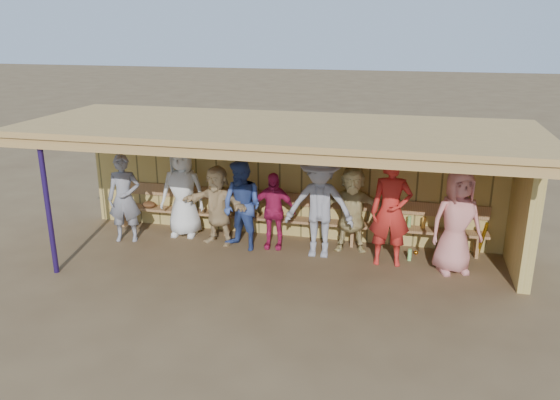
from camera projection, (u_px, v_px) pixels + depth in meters
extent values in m
plane|color=brown|center=(276.00, 260.00, 10.03)|extent=(90.00, 90.00, 0.00)
imported|color=gray|center=(124.00, 198.00, 10.70)|extent=(0.73, 0.57, 1.75)
imported|color=silver|center=(183.00, 192.00, 10.97)|extent=(0.94, 0.65, 1.85)
imported|color=#334A8E|center=(242.00, 206.00, 10.29)|extent=(1.04, 0.94, 1.73)
imported|color=#B51D4E|center=(273.00, 211.00, 10.39)|extent=(0.90, 0.42, 1.50)
imported|color=gray|center=(320.00, 206.00, 9.94)|extent=(1.29, 0.77, 1.96)
imported|color=#D5BE78|center=(352.00, 209.00, 10.24)|extent=(1.57, 0.64, 1.65)
imported|color=red|center=(391.00, 212.00, 9.59)|extent=(0.77, 0.54, 1.98)
imported|color=tan|center=(456.00, 222.00, 9.31)|extent=(1.04, 0.86, 1.83)
imported|color=tan|center=(218.00, 205.00, 10.59)|extent=(1.53, 0.82, 1.57)
cube|color=tan|center=(292.00, 178.00, 10.91)|extent=(8.60, 0.20, 2.40)
cube|color=tan|center=(524.00, 208.00, 9.15)|extent=(0.20, 1.62, 2.40)
cube|color=#B68B4A|center=(275.00, 128.00, 9.28)|extent=(8.80, 3.20, 0.10)
cube|color=#B68B4A|center=(250.00, 155.00, 7.93)|extent=(8.80, 0.10, 0.18)
cube|color=#B68B4A|center=(78.00, 127.00, 10.17)|extent=(0.08, 3.00, 0.16)
cube|color=#B68B4A|center=(124.00, 129.00, 9.96)|extent=(0.08, 3.00, 0.16)
cube|color=#B68B4A|center=(172.00, 131.00, 9.75)|extent=(0.08, 3.00, 0.16)
cube|color=#B68B4A|center=(223.00, 134.00, 9.54)|extent=(0.08, 3.00, 0.16)
cube|color=#B68B4A|center=(275.00, 136.00, 9.33)|extent=(0.08, 3.00, 0.16)
cube|color=#B68B4A|center=(330.00, 139.00, 9.11)|extent=(0.08, 3.00, 0.16)
cube|color=#B68B4A|center=(388.00, 141.00, 8.90)|extent=(0.08, 3.00, 0.16)
cube|color=#B68B4A|center=(448.00, 144.00, 8.69)|extent=(0.08, 3.00, 0.16)
cube|color=#B68B4A|center=(512.00, 147.00, 8.48)|extent=(0.08, 3.00, 0.16)
cylinder|color=navy|center=(48.00, 207.00, 9.17)|extent=(0.09, 0.09, 2.40)
cube|color=#A37546|center=(288.00, 219.00, 10.88)|extent=(7.60, 0.32, 0.05)
cube|color=#A37546|center=(290.00, 199.00, 10.92)|extent=(7.60, 0.04, 0.26)
cube|color=#A37546|center=(126.00, 216.00, 11.76)|extent=(0.06, 0.29, 0.40)
cube|color=#A37546|center=(227.00, 224.00, 11.24)|extent=(0.06, 0.29, 0.40)
cube|color=#A37546|center=(353.00, 235.00, 10.66)|extent=(0.06, 0.29, 0.40)
cube|color=#A37546|center=(477.00, 246.00, 10.15)|extent=(0.06, 0.29, 0.40)
cylinder|color=gold|center=(482.00, 240.00, 9.89)|extent=(0.13, 0.41, 0.80)
sphere|color=orange|center=(416.00, 253.00, 10.26)|extent=(0.08, 0.08, 0.08)
ellipsoid|color=#593319|center=(149.00, 205.00, 11.48)|extent=(0.30, 0.24, 0.14)
ellipsoid|color=#593319|center=(272.00, 214.00, 10.88)|extent=(0.30, 0.24, 0.14)
ellipsoid|color=#593319|center=(221.00, 210.00, 11.12)|extent=(0.30, 0.24, 0.14)
cylinder|color=#7CBA5D|center=(409.00, 221.00, 10.36)|extent=(0.07, 0.07, 0.22)
cylinder|color=gold|center=(424.00, 223.00, 10.31)|extent=(0.07, 0.07, 0.22)
cylinder|color=#8BDD6E|center=(410.00, 255.00, 9.98)|extent=(0.07, 0.07, 0.22)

